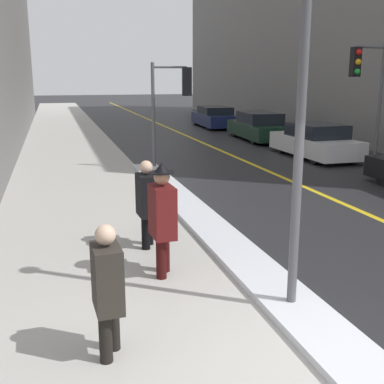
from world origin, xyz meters
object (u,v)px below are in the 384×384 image
lamp_post (303,76)px  parked_car_dark_green (259,127)px  traffic_light_near (175,93)px  traffic_light_far (366,79)px  pedestrian_nearside (108,285)px  pedestrian_in_glasses (147,200)px  parked_car_white (315,141)px  parked_car_navy (214,117)px  pedestrian_with_shoulder_bag (162,215)px

lamp_post → parked_car_dark_green: bearing=67.7°
lamp_post → traffic_light_near: bearing=84.6°
traffic_light_near → traffic_light_far: 6.06m
pedestrian_nearside → parked_car_dark_green: bearing=149.0°
pedestrian_in_glasses → parked_car_white: (7.99, 8.01, -0.27)m
traffic_light_near → traffic_light_far: size_ratio=0.85×
pedestrian_nearside → pedestrian_in_glasses: pedestrian_in_glasses is taller
lamp_post → pedestrian_nearside: lamp_post is taller
parked_car_navy → traffic_light_near: bearing=158.3°
parked_car_white → parked_car_navy: 11.82m
traffic_light_far → lamp_post: bearing=45.1°
lamp_post → pedestrian_with_shoulder_bag: bearing=131.6°
parked_car_white → parked_car_dark_green: size_ratio=0.88×
traffic_light_near → lamp_post: bearing=-87.0°
pedestrian_in_glasses → parked_car_dark_green: size_ratio=0.33×
pedestrian_with_shoulder_bag → parked_car_navy: bearing=156.8°
traffic_light_near → pedestrian_in_glasses: traffic_light_near is taller
pedestrian_with_shoulder_bag → parked_car_white: bearing=136.9°
lamp_post → traffic_light_far: lamp_post is taller
pedestrian_with_shoulder_bag → pedestrian_nearside: bearing=-30.0°
pedestrian_nearside → lamp_post: bearing=98.1°
pedestrian_in_glasses → parked_car_white: 11.31m
pedestrian_with_shoulder_bag → pedestrian_in_glasses: (0.01, 1.32, -0.09)m
pedestrian_with_shoulder_bag → pedestrian_in_glasses: bearing=177.0°
lamp_post → parked_car_navy: bearing=73.8°
traffic_light_far → parked_car_dark_green: (0.00, 8.15, -2.29)m
lamp_post → traffic_light_far: size_ratio=1.25×
parked_car_navy → parked_car_dark_green: bearing=-176.7°
pedestrian_in_glasses → pedestrian_with_shoulder_bag: bearing=-3.0°
traffic_light_near → traffic_light_far: bearing=-10.5°
lamp_post → parked_car_white: 12.96m
lamp_post → parked_car_navy: 23.76m
traffic_light_far → parked_car_navy: 14.72m
parked_car_dark_green → pedestrian_nearside: bearing=154.7°
lamp_post → parked_car_dark_green: (6.68, 16.32, -2.37)m
parked_car_navy → pedestrian_nearside: bearing=161.1°
traffic_light_far → pedestrian_nearside: 12.72m
pedestrian_with_shoulder_bag → traffic_light_near: bearing=162.2°
lamp_post → parked_car_dark_green: 17.79m
lamp_post → parked_car_navy: lamp_post is taller
pedestrian_nearside → pedestrian_in_glasses: (1.06, 3.33, 0.04)m
parked_car_dark_green → parked_car_navy: parked_car_dark_green is taller
parked_car_white → parked_car_navy: bearing=-0.3°
traffic_light_far → pedestrian_with_shoulder_bag: (-8.06, -6.61, -1.96)m
lamp_post → traffic_light_near: (0.96, 10.13, -0.53)m
pedestrian_with_shoulder_bag → parked_car_navy: size_ratio=0.37×
pedestrian_in_glasses → pedestrian_nearside: bearing=-20.1°
traffic_light_far → parked_car_dark_green: traffic_light_far is taller
parked_car_white → pedestrian_in_glasses: bearing=134.6°
lamp_post → parked_car_white: lamp_post is taller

